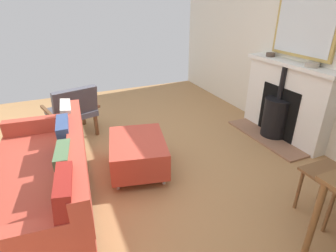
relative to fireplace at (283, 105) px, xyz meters
name	(u,v)px	position (x,y,z in m)	size (l,w,h in m)	color
ground_plane	(126,166)	(2.29, -0.13, -0.49)	(4.98, 6.02, 0.01)	#A87A4C
wall_left	(299,36)	(-0.20, -0.13, 0.91)	(0.12, 6.02, 2.80)	silver
fireplace	(283,105)	(0.00, 0.00, 0.00)	(0.56, 1.46, 1.09)	#93664C
mirror_over_mantel	(306,20)	(-0.11, 0.00, 1.13)	(0.04, 0.95, 0.93)	tan
mantel_bowl_near	(271,54)	(-0.02, -0.41, 0.63)	(0.13, 0.13, 0.05)	#47382D
mantel_bowl_far	(312,64)	(-0.02, 0.30, 0.63)	(0.17, 0.17, 0.06)	#9E9384
sofa	(47,178)	(3.14, 0.27, -0.15)	(1.06, 1.97, 0.80)	#B2B2B7
ottoman	(138,152)	(2.17, 0.02, -0.24)	(0.79, 0.93, 0.40)	#B2B2B7
armchair_accent	(73,109)	(2.74, -1.18, -0.05)	(0.79, 0.74, 0.78)	brown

